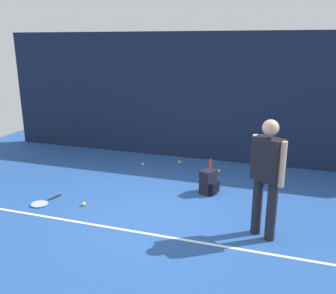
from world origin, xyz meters
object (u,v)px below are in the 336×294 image
object	(u,v)px
tennis_ball_by_fence	(219,171)
tennis_ball_far_left	(180,162)
tennis_racket	(41,203)
tennis_player	(267,172)
backpack	(209,182)
water_bottle	(210,165)
tennis_ball_near_player	(84,204)
tennis_ball_mid_court	(143,164)

from	to	relation	value
tennis_ball_by_fence	tennis_ball_far_left	distance (m)	1.02
tennis_racket	tennis_player	bearing A→B (deg)	106.64
backpack	tennis_ball_far_left	world-z (taller)	backpack
backpack	tennis_ball_by_fence	bearing A→B (deg)	22.01
backpack	water_bottle	size ratio (longest dim) A/B	1.73
tennis_ball_near_player	tennis_ball_far_left	world-z (taller)	same
backpack	tennis_ball_mid_court	distance (m)	2.02
tennis_player	tennis_ball_mid_court	bearing A→B (deg)	-7.94
tennis_ball_far_left	water_bottle	distance (m)	0.81
tennis_player	tennis_ball_mid_court	size ratio (longest dim) A/B	25.76
tennis_ball_near_player	tennis_ball_by_fence	bearing A→B (deg)	50.87
backpack	tennis_ball_near_player	world-z (taller)	backpack
water_bottle	tennis_racket	bearing A→B (deg)	-133.64
tennis_ball_by_fence	tennis_ball_mid_court	distance (m)	1.71
backpack	water_bottle	distance (m)	1.22
tennis_ball_by_fence	tennis_player	bearing A→B (deg)	-66.40
tennis_player	tennis_ball_mid_court	xyz separation A→B (m)	(-2.76, 2.33, -0.93)
tennis_racket	water_bottle	world-z (taller)	water_bottle
tennis_racket	backpack	xyz separation A→B (m)	(2.64, 1.34, 0.20)
backpack	tennis_ball_mid_court	bearing A→B (deg)	79.99
tennis_racket	tennis_ball_near_player	distance (m)	0.75
tennis_racket	tennis_ball_near_player	bearing A→B (deg)	117.40
backpack	water_bottle	bearing A→B (deg)	31.65
tennis_player	water_bottle	world-z (taller)	tennis_player
backpack	tennis_ball_by_fence	distance (m)	1.15
tennis_racket	tennis_ball_mid_court	world-z (taller)	tennis_ball_mid_court
tennis_racket	tennis_ball_by_fence	size ratio (longest dim) A/B	9.66
tennis_ball_by_fence	tennis_racket	bearing A→B (deg)	-136.67
tennis_player	tennis_racket	bearing A→B (deg)	33.35
tennis_ball_far_left	backpack	bearing A→B (deg)	-56.15
tennis_ball_by_fence	water_bottle	distance (m)	0.23
tennis_racket	tennis_ball_by_fence	bearing A→B (deg)	148.85
backpack	tennis_ball_by_fence	size ratio (longest dim) A/B	6.67
tennis_racket	tennis_ball_mid_court	xyz separation A→B (m)	(0.92, 2.40, 0.02)
tennis_ball_near_player	tennis_ball_mid_court	distance (m)	2.25
water_bottle	backpack	bearing A→B (deg)	-79.96
tennis_ball_mid_court	tennis_ball_far_left	bearing A→B (deg)	28.19
backpack	water_bottle	world-z (taller)	backpack
backpack	tennis_ball_far_left	bearing A→B (deg)	55.46
tennis_racket	water_bottle	xyz separation A→B (m)	(2.42, 2.54, 0.12)
tennis_player	tennis_ball_near_player	bearing A→B (deg)	30.61
tennis_player	backpack	world-z (taller)	tennis_player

